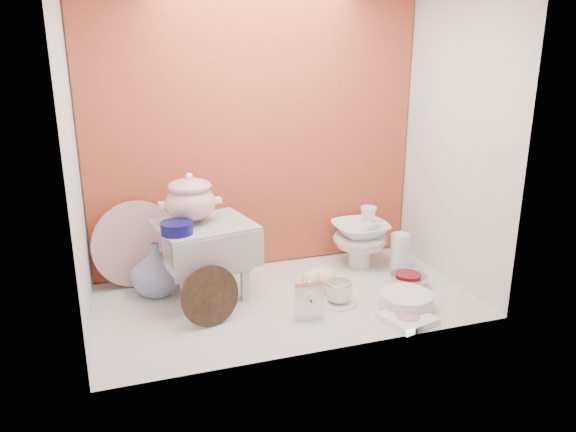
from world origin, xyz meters
name	(u,v)px	position (x,y,z in m)	size (l,w,h in m)	color
ground	(285,299)	(0.00, 0.00, 0.00)	(1.80, 1.80, 0.00)	silver
niche_shell	(273,103)	(0.00, 0.18, 0.93)	(1.86, 1.03, 1.53)	#C04830
step_stool	(206,261)	(-0.36, 0.15, 0.19)	(0.44, 0.37, 0.38)	silver
soup_tureen	(190,198)	(-0.41, 0.20, 0.50)	(0.28, 0.28, 0.24)	white
cobalt_bowl	(177,228)	(-0.50, 0.05, 0.41)	(0.15, 0.15, 0.05)	#0A0A4B
floral_platter	(136,244)	(-0.67, 0.41, 0.22)	(0.45, 0.05, 0.45)	white
blue_white_vase	(156,269)	(-0.59, 0.27, 0.13)	(0.25, 0.25, 0.27)	silver
lacquer_tray	(210,296)	(-0.39, -0.13, 0.14)	(0.27, 0.06, 0.27)	black
mantel_clock	(309,300)	(0.04, -0.22, 0.09)	(0.13, 0.04, 0.19)	silver
plush_pig	(320,279)	(0.19, 0.03, 0.07)	(0.23, 0.16, 0.14)	beige
teacup_saucer	(338,303)	(0.22, -0.13, 0.01)	(0.17, 0.17, 0.01)	white
gold_rim_teacup	(338,292)	(0.22, -0.13, 0.07)	(0.13, 0.13, 0.11)	white
lattice_dish	(407,318)	(0.45, -0.39, 0.01)	(0.21, 0.21, 0.03)	white
dinner_plate_stack	(406,301)	(0.51, -0.27, 0.04)	(0.27, 0.27, 0.07)	white
crystal_bowl	(408,280)	(0.65, -0.05, 0.03)	(0.19, 0.19, 0.06)	silver
clear_glass_vase	(399,252)	(0.71, 0.16, 0.10)	(0.10, 0.10, 0.21)	silver
porcelain_tower	(360,237)	(0.53, 0.28, 0.17)	(0.30, 0.30, 0.35)	white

